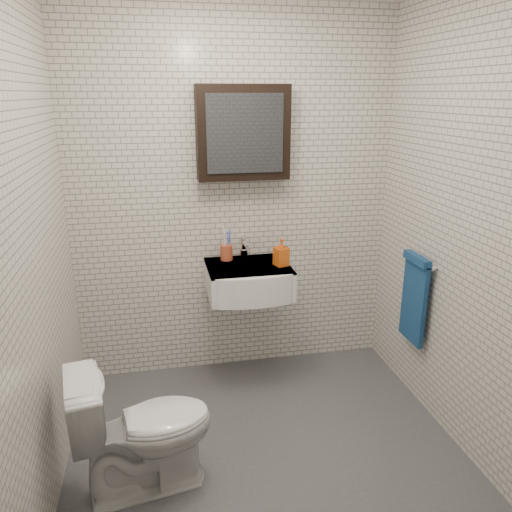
% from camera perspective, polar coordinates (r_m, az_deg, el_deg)
% --- Properties ---
extents(ground, '(2.20, 2.00, 0.01)m').
position_cam_1_polar(ground, '(3.07, 1.09, -21.11)').
color(ground, '#484A4F').
rests_on(ground, ground).
extents(room_shell, '(2.22, 2.02, 2.51)m').
position_cam_1_polar(room_shell, '(2.42, 1.30, 6.77)').
color(room_shell, silver).
rests_on(room_shell, ground).
extents(washbasin, '(0.55, 0.50, 0.20)m').
position_cam_1_polar(washbasin, '(3.32, -0.77, -2.82)').
color(washbasin, white).
rests_on(washbasin, room_shell).
extents(faucet, '(0.06, 0.20, 0.15)m').
position_cam_1_polar(faucet, '(3.45, -1.39, 0.83)').
color(faucet, silver).
rests_on(faucet, washbasin).
extents(mirror_cabinet, '(0.60, 0.15, 0.60)m').
position_cam_1_polar(mirror_cabinet, '(3.30, -1.49, 13.88)').
color(mirror_cabinet, black).
rests_on(mirror_cabinet, room_shell).
extents(towel_rail, '(0.09, 0.30, 0.58)m').
position_cam_1_polar(towel_rail, '(3.33, 17.66, -4.27)').
color(towel_rail, silver).
rests_on(towel_rail, room_shell).
extents(toothbrush_cup, '(0.10, 0.10, 0.23)m').
position_cam_1_polar(toothbrush_cup, '(3.43, -3.39, 0.51)').
color(toothbrush_cup, '#AF492B').
rests_on(toothbrush_cup, washbasin).
extents(soap_bottle, '(0.11, 0.11, 0.19)m').
position_cam_1_polar(soap_bottle, '(3.30, 2.90, 0.45)').
color(soap_bottle, orange).
rests_on(soap_bottle, washbasin).
extents(toilet, '(0.74, 0.50, 0.70)m').
position_cam_1_polar(toilet, '(2.70, -12.73, -18.62)').
color(toilet, white).
rests_on(toilet, ground).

